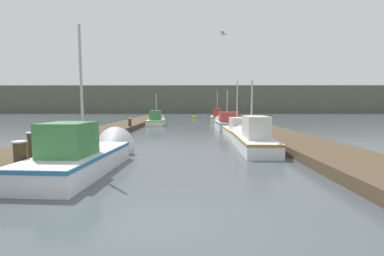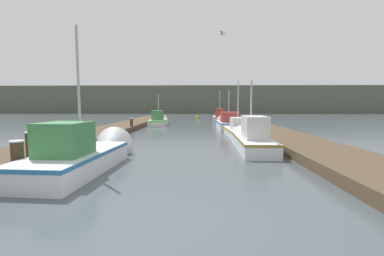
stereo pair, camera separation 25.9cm
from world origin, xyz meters
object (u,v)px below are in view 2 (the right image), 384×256
(fishing_boat_1, at_px, (250,138))
(fishing_boat_4, at_px, (159,120))
(mooring_piling_1, at_px, (226,117))
(seagull_lead, at_px, (223,34))
(fishing_boat_5, at_px, (220,118))
(mooring_piling_3, at_px, (132,124))
(mooring_piling_0, at_px, (18,160))
(channel_buoy, at_px, (197,117))
(fishing_boat_2, at_px, (237,129))
(fishing_boat_3, at_px, (228,123))
(fishing_boat_0, at_px, (86,153))
(mooring_piling_2, at_px, (32,151))

(fishing_boat_1, distance_m, fishing_boat_4, 14.90)
(mooring_piling_1, height_order, seagull_lead, seagull_lead)
(fishing_boat_5, height_order, mooring_piling_3, fishing_boat_5)
(mooring_piling_3, bearing_deg, mooring_piling_0, -88.38)
(channel_buoy, xyz_separation_m, seagull_lead, (1.17, -26.41, 4.99))
(fishing_boat_2, xyz_separation_m, channel_buoy, (-2.71, 20.81, -0.21))
(fishing_boat_1, height_order, fishing_boat_4, fishing_boat_1)
(fishing_boat_5, distance_m, mooring_piling_0, 24.46)
(mooring_piling_0, bearing_deg, seagull_lead, 40.09)
(fishing_boat_3, xyz_separation_m, channel_buoy, (-2.59, 16.74, -0.33))
(fishing_boat_1, distance_m, channel_buoy, 25.89)
(fishing_boat_3, distance_m, channel_buoy, 16.94)
(mooring_piling_0, bearing_deg, channel_buoy, 81.40)
(fishing_boat_5, bearing_deg, fishing_boat_4, -141.91)
(fishing_boat_0, bearing_deg, fishing_boat_1, 37.34)
(mooring_piling_0, bearing_deg, mooring_piling_1, 71.93)
(seagull_lead, bearing_deg, mooring_piling_1, 14.00)
(fishing_boat_3, xyz_separation_m, mooring_piling_0, (-7.34, -14.64, 0.06))
(fishing_boat_0, relative_size, mooring_piling_1, 5.43)
(fishing_boat_2, bearing_deg, fishing_boat_0, -125.87)
(fishing_boat_2, bearing_deg, channel_buoy, 96.12)
(mooring_piling_2, bearing_deg, fishing_boat_4, 86.10)
(mooring_piling_0, bearing_deg, fishing_boat_1, 37.53)
(fishing_boat_4, bearing_deg, mooring_piling_3, -104.33)
(fishing_boat_5, xyz_separation_m, mooring_piling_1, (1.00, 2.29, -0.01))
(fishing_boat_0, distance_m, fishing_boat_5, 22.69)
(mooring_piling_3, bearing_deg, channel_buoy, 74.23)
(fishing_boat_3, xyz_separation_m, mooring_piling_2, (-7.68, -13.55, 0.12))
(fishing_boat_1, height_order, channel_buoy, fishing_boat_1)
(fishing_boat_2, xyz_separation_m, seagull_lead, (-1.55, -5.60, 4.78))
(mooring_piling_1, bearing_deg, fishing_boat_4, -138.73)
(fishing_boat_2, height_order, mooring_piling_2, fishing_boat_2)
(fishing_boat_5, height_order, mooring_piling_0, fishing_boat_5)
(fishing_boat_0, bearing_deg, mooring_piling_0, -125.58)
(channel_buoy, bearing_deg, mooring_piling_1, -57.95)
(mooring_piling_0, xyz_separation_m, mooring_piling_1, (8.36, 25.62, -0.06))
(fishing_boat_2, relative_size, fishing_boat_5, 1.30)
(fishing_boat_3, height_order, mooring_piling_1, fishing_boat_3)
(fishing_boat_4, bearing_deg, seagull_lead, -72.46)
(mooring_piling_1, bearing_deg, mooring_piling_0, -108.07)
(fishing_boat_5, bearing_deg, mooring_piling_2, -104.38)
(seagull_lead, bearing_deg, fishing_boat_1, -44.57)
(fishing_boat_4, xyz_separation_m, seagull_lead, (5.03, -14.08, 4.70))
(mooring_piling_1, height_order, mooring_piling_3, mooring_piling_3)
(mooring_piling_1, bearing_deg, fishing_boat_3, -95.29)
(fishing_boat_1, bearing_deg, seagull_lead, -153.63)
(fishing_boat_1, bearing_deg, mooring_piling_1, 88.74)
(mooring_piling_3, relative_size, channel_buoy, 0.93)
(fishing_boat_4, bearing_deg, mooring_piling_2, -96.01)
(fishing_boat_0, relative_size, mooring_piling_0, 4.87)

